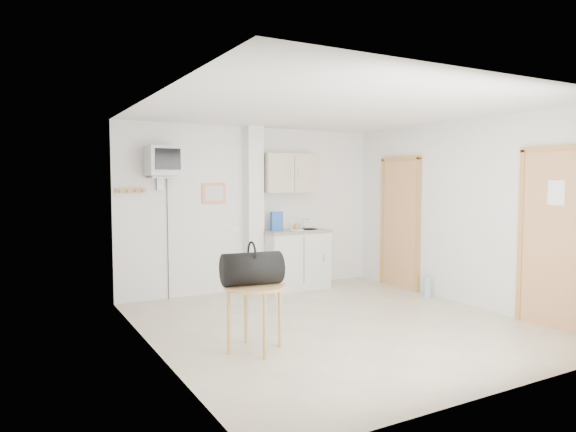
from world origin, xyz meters
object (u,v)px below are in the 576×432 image
duffel_bag (252,268)px  water_bottle (427,287)px  round_table (255,294)px  crt_television (164,162)px

duffel_bag → water_bottle: bearing=22.4°
round_table → water_bottle: bearing=16.1°
crt_television → water_bottle: crt_television is taller
water_bottle → round_table: bearing=-163.9°
round_table → water_bottle: round_table is taller
round_table → water_bottle: size_ratio=2.07×
water_bottle → crt_television: bearing=156.7°
round_table → duffel_bag: duffel_bag is taller
crt_television → round_table: bearing=-84.8°
crt_television → round_table: (0.22, -2.41, -1.36)m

